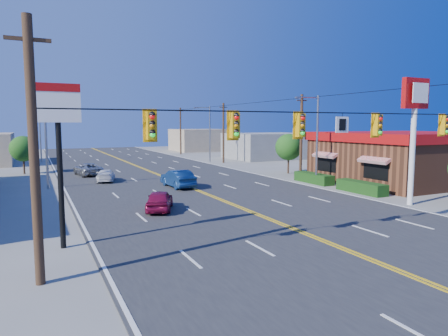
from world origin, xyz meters
name	(u,v)px	position (x,y,z in m)	size (l,w,h in m)	color
ground	(319,240)	(0.00, 0.00, 0.00)	(160.00, 160.00, 0.00)	gray
road	(179,183)	(0.00, 20.00, 0.03)	(20.00, 120.00, 0.06)	#2D2D30
signal_span	(319,137)	(-0.12, 0.00, 4.89)	(24.32, 0.34, 9.00)	#47301E
kfc	(405,157)	(19.90, 12.00, 2.38)	(16.30, 12.40, 4.70)	brown
kfc_pylon	(414,115)	(11.00, 4.00, 6.04)	(2.20, 0.36, 8.50)	white
pizza_hut_sign	(58,131)	(-11.00, 4.00, 5.18)	(1.90, 0.30, 6.85)	black
streetlight_se	(315,135)	(10.79, 14.00, 4.51)	(2.55, 0.25, 8.00)	gray
streetlight_ne	(209,131)	(10.79, 38.00, 4.51)	(2.55, 0.25, 8.00)	gray
streetlight_sw	(48,136)	(-10.79, 22.00, 4.51)	(2.55, 0.25, 8.00)	gray
streetlight_nw	(42,131)	(-10.79, 48.00, 4.51)	(2.55, 0.25, 8.00)	gray
utility_pole_near	(301,137)	(12.20, 18.00, 4.20)	(0.28, 0.28, 8.40)	#47301E
utility_pole_mid	(223,133)	(12.20, 36.00, 4.20)	(0.28, 0.28, 8.40)	#47301E
utility_pole_far	(181,131)	(12.20, 54.00, 4.20)	(0.28, 0.28, 8.40)	#47301E
tree_kfc_rear	(289,147)	(13.50, 22.00, 2.93)	(2.94, 2.94, 4.41)	#47301E
tree_west	(23,149)	(-13.00, 34.00, 2.79)	(2.80, 2.80, 4.20)	#47301E
bld_east_mid	(268,146)	(22.00, 40.00, 2.00)	(12.00, 10.00, 4.00)	gray
bld_east_far	(199,140)	(19.00, 62.00, 2.20)	(10.00, 10.00, 4.40)	tan
car_magenta	(160,201)	(-4.97, 9.43, 0.65)	(1.53, 3.79, 1.29)	maroon
car_blue	(178,179)	(-0.89, 17.75, 0.75)	(1.59, 4.56, 1.50)	navy
car_white	(106,176)	(-5.91, 24.08, 0.56)	(1.58, 3.88, 1.13)	white
car_silver	(88,170)	(-6.87, 29.55, 0.65)	(2.17, 4.70, 1.31)	#9A9B9E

